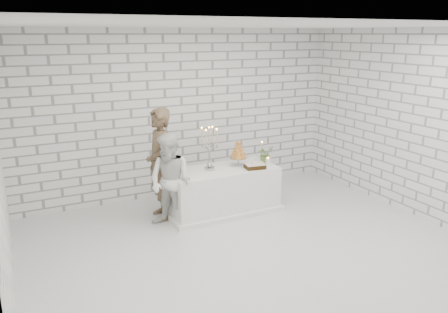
# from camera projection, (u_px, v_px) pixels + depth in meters

# --- Properties ---
(ground) EXTENTS (6.00, 5.00, 0.01)m
(ground) POSITION_uv_depth(u_px,v_px,m) (249.00, 246.00, 6.24)
(ground) COLOR silver
(ground) RESTS_ON ground
(ceiling) EXTENTS (6.00, 5.00, 0.01)m
(ceiling) POSITION_uv_depth(u_px,v_px,m) (253.00, 25.00, 5.44)
(ceiling) COLOR white
(ceiling) RESTS_ON ground
(wall_back) EXTENTS (6.00, 0.01, 3.00)m
(wall_back) POSITION_uv_depth(u_px,v_px,m) (182.00, 114.00, 7.99)
(wall_back) COLOR white
(wall_back) RESTS_ON ground
(wall_front) EXTENTS (6.00, 0.01, 3.00)m
(wall_front) POSITION_uv_depth(u_px,v_px,m) (400.00, 208.00, 3.69)
(wall_front) COLOR white
(wall_front) RESTS_ON ground
(wall_right) EXTENTS (0.01, 5.00, 3.00)m
(wall_right) POSITION_uv_depth(u_px,v_px,m) (412.00, 123.00, 7.13)
(wall_right) COLOR white
(wall_right) RESTS_ON ground
(cake_table) EXTENTS (1.80, 0.80, 0.75)m
(cake_table) POSITION_uv_depth(u_px,v_px,m) (223.00, 190.00, 7.38)
(cake_table) COLOR white
(cake_table) RESTS_ON ground
(groom) EXTENTS (0.49, 0.70, 1.81)m
(groom) POSITION_uv_depth(u_px,v_px,m) (160.00, 164.00, 6.99)
(groom) COLOR #3F2C1D
(groom) RESTS_ON ground
(bride) EXTENTS (0.88, 0.91, 1.48)m
(bride) POSITION_uv_depth(u_px,v_px,m) (171.00, 182.00, 6.66)
(bride) COLOR silver
(bride) RESTS_ON ground
(candelabra) EXTENTS (0.31, 0.31, 0.73)m
(candelabra) POSITION_uv_depth(u_px,v_px,m) (209.00, 148.00, 7.12)
(candelabra) COLOR #9FA0AA
(candelabra) RESTS_ON cake_table
(croquembouche) EXTENTS (0.33, 0.33, 0.44)m
(croquembouche) POSITION_uv_depth(u_px,v_px,m) (238.00, 153.00, 7.40)
(croquembouche) COLOR #94571F
(croquembouche) RESTS_ON cake_table
(chocolate_cake) EXTENTS (0.35, 0.28, 0.08)m
(chocolate_cake) POSITION_uv_depth(u_px,v_px,m) (255.00, 166.00, 7.29)
(chocolate_cake) COLOR black
(chocolate_cake) RESTS_ON cake_table
(pillar_candle) EXTENTS (0.09, 0.09, 0.12)m
(pillar_candle) POSITION_uv_depth(u_px,v_px,m) (268.00, 162.00, 7.46)
(pillar_candle) COLOR white
(pillar_candle) RESTS_ON cake_table
(extra_taper) EXTENTS (0.08, 0.08, 0.32)m
(extra_taper) POSITION_uv_depth(u_px,v_px,m) (262.00, 151.00, 7.73)
(extra_taper) COLOR #BDAC90
(extra_taper) RESTS_ON cake_table
(flowers) EXTENTS (0.32, 0.29, 0.31)m
(flowers) POSITION_uv_depth(u_px,v_px,m) (265.00, 154.00, 7.58)
(flowers) COLOR #466D34
(flowers) RESTS_ON cake_table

